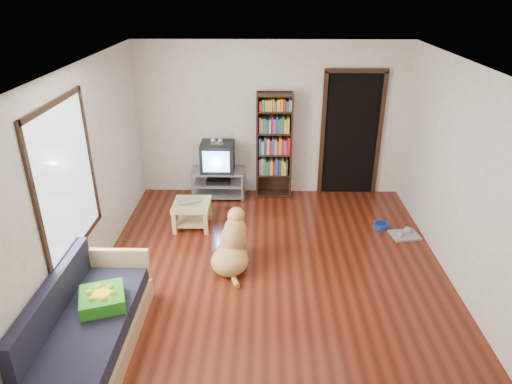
{
  "coord_description": "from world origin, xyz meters",
  "views": [
    {
      "loc": [
        -0.11,
        -4.94,
        3.44
      ],
      "look_at": [
        -0.22,
        0.5,
        0.9
      ],
      "focal_mm": 32.0,
      "sensor_mm": 36.0,
      "label": 1
    }
  ],
  "objects_px": {
    "green_cushion": "(102,299)",
    "dog": "(232,247)",
    "laptop": "(191,203)",
    "crt_tv": "(218,156)",
    "bookshelf": "(274,140)",
    "grey_rag": "(405,235)",
    "tv_stand": "(219,182)",
    "coffee_table": "(192,210)",
    "dog_bowl": "(381,225)",
    "sofa": "(89,327)"
  },
  "relations": [
    {
      "from": "dog_bowl",
      "to": "laptop",
      "type": "bearing_deg",
      "value": -179.24
    },
    {
      "from": "dog_bowl",
      "to": "grey_rag",
      "type": "bearing_deg",
      "value": -39.81
    },
    {
      "from": "grey_rag",
      "to": "tv_stand",
      "type": "xyz_separation_m",
      "value": [
        -2.88,
        1.32,
        0.25
      ]
    },
    {
      "from": "sofa",
      "to": "green_cushion",
      "type": "bearing_deg",
      "value": 50.55
    },
    {
      "from": "grey_rag",
      "to": "bookshelf",
      "type": "height_order",
      "value": "bookshelf"
    },
    {
      "from": "dog_bowl",
      "to": "dog",
      "type": "height_order",
      "value": "dog"
    },
    {
      "from": "laptop",
      "to": "dog_bowl",
      "type": "bearing_deg",
      "value": -24.2
    },
    {
      "from": "dog_bowl",
      "to": "tv_stand",
      "type": "height_order",
      "value": "tv_stand"
    },
    {
      "from": "green_cushion",
      "to": "grey_rag",
      "type": "xyz_separation_m",
      "value": [
        3.73,
        2.16,
        -0.48
      ]
    },
    {
      "from": "green_cushion",
      "to": "grey_rag",
      "type": "relative_size",
      "value": 1.08
    },
    {
      "from": "dog_bowl",
      "to": "coffee_table",
      "type": "xyz_separation_m",
      "value": [
        -2.88,
        -0.01,
        0.24
      ]
    },
    {
      "from": "grey_rag",
      "to": "sofa",
      "type": "bearing_deg",
      "value": -149.0
    },
    {
      "from": "crt_tv",
      "to": "coffee_table",
      "type": "xyz_separation_m",
      "value": [
        -0.3,
        -1.1,
        -0.46
      ]
    },
    {
      "from": "grey_rag",
      "to": "coffee_table",
      "type": "xyz_separation_m",
      "value": [
        -3.18,
        0.24,
        0.27
      ]
    },
    {
      "from": "tv_stand",
      "to": "coffee_table",
      "type": "distance_m",
      "value": 1.12
    },
    {
      "from": "crt_tv",
      "to": "grey_rag",
      "type": "bearing_deg",
      "value": -24.99
    },
    {
      "from": "laptop",
      "to": "bookshelf",
      "type": "bearing_deg",
      "value": 18.84
    },
    {
      "from": "crt_tv",
      "to": "bookshelf",
      "type": "height_order",
      "value": "bookshelf"
    },
    {
      "from": "dog_bowl",
      "to": "grey_rag",
      "type": "xyz_separation_m",
      "value": [
        0.3,
        -0.25,
        -0.03
      ]
    },
    {
      "from": "tv_stand",
      "to": "crt_tv",
      "type": "distance_m",
      "value": 0.47
    },
    {
      "from": "laptop",
      "to": "dog_bowl",
      "type": "xyz_separation_m",
      "value": [
        2.88,
        0.04,
        -0.37
      ]
    },
    {
      "from": "tv_stand",
      "to": "green_cushion",
      "type": "bearing_deg",
      "value": -103.72
    },
    {
      "from": "sofa",
      "to": "dog",
      "type": "relative_size",
      "value": 1.89
    },
    {
      "from": "green_cushion",
      "to": "dog",
      "type": "relative_size",
      "value": 0.46
    },
    {
      "from": "tv_stand",
      "to": "dog",
      "type": "relative_size",
      "value": 0.95
    },
    {
      "from": "bookshelf",
      "to": "dog_bowl",
      "type": "bearing_deg",
      "value": -35.57
    },
    {
      "from": "green_cushion",
      "to": "bookshelf",
      "type": "relative_size",
      "value": 0.24
    },
    {
      "from": "laptop",
      "to": "green_cushion",
      "type": "bearing_deg",
      "value": -127.97
    },
    {
      "from": "laptop",
      "to": "crt_tv",
      "type": "distance_m",
      "value": 1.21
    },
    {
      "from": "green_cushion",
      "to": "laptop",
      "type": "bearing_deg",
      "value": 57.47
    },
    {
      "from": "dog_bowl",
      "to": "tv_stand",
      "type": "xyz_separation_m",
      "value": [
        -2.58,
        1.07,
        0.23
      ]
    },
    {
      "from": "crt_tv",
      "to": "dog",
      "type": "bearing_deg",
      "value": -79.84
    },
    {
      "from": "bookshelf",
      "to": "sofa",
      "type": "bearing_deg",
      "value": -117.32
    },
    {
      "from": "bookshelf",
      "to": "coffee_table",
      "type": "xyz_separation_m",
      "value": [
        -1.25,
        -1.17,
        -0.72
      ]
    },
    {
      "from": "dog",
      "to": "dog_bowl",
      "type": "bearing_deg",
      "value": 25.49
    },
    {
      "from": "tv_stand",
      "to": "bookshelf",
      "type": "height_order",
      "value": "bookshelf"
    },
    {
      "from": "tv_stand",
      "to": "bookshelf",
      "type": "bearing_deg",
      "value": 5.63
    },
    {
      "from": "grey_rag",
      "to": "crt_tv",
      "type": "height_order",
      "value": "crt_tv"
    },
    {
      "from": "grey_rag",
      "to": "dog",
      "type": "relative_size",
      "value": 0.42
    },
    {
      "from": "coffee_table",
      "to": "laptop",
      "type": "bearing_deg",
      "value": -90.0
    },
    {
      "from": "dog_bowl",
      "to": "sofa",
      "type": "bearing_deg",
      "value": -144.17
    },
    {
      "from": "crt_tv",
      "to": "sofa",
      "type": "distance_m",
      "value": 3.81
    },
    {
      "from": "dog",
      "to": "sofa",
      "type": "bearing_deg",
      "value": -131.8
    },
    {
      "from": "tv_stand",
      "to": "sofa",
      "type": "height_order",
      "value": "sofa"
    },
    {
      "from": "sofa",
      "to": "coffee_table",
      "type": "xyz_separation_m",
      "value": [
        0.67,
        2.55,
        0.02
      ]
    },
    {
      "from": "laptop",
      "to": "crt_tv",
      "type": "relative_size",
      "value": 0.59
    },
    {
      "from": "laptop",
      "to": "tv_stand",
      "type": "bearing_deg",
      "value": 49.8
    },
    {
      "from": "laptop",
      "to": "coffee_table",
      "type": "xyz_separation_m",
      "value": [
        0.0,
        0.03,
        -0.13
      ]
    },
    {
      "from": "dog_bowl",
      "to": "bookshelf",
      "type": "bearing_deg",
      "value": 144.43
    },
    {
      "from": "dog",
      "to": "green_cushion",
      "type": "bearing_deg",
      "value": -132.05
    }
  ]
}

